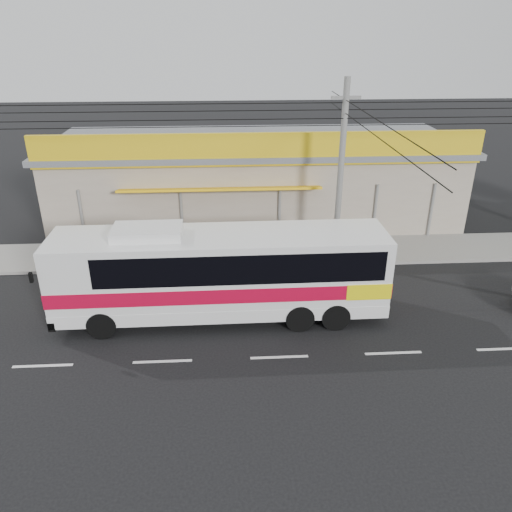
{
  "coord_description": "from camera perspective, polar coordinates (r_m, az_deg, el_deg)",
  "views": [
    {
      "loc": [
        -1.65,
        -16.5,
        10.47
      ],
      "look_at": [
        -0.54,
        2.0,
        1.77
      ],
      "focal_mm": 35.0,
      "sensor_mm": 36.0,
      "label": 1
    }
  ],
  "objects": [
    {
      "name": "ground",
      "position": [
        19.61,
        1.93,
        -7.13
      ],
      "size": [
        120.0,
        120.0,
        0.0
      ],
      "primitive_type": "plane",
      "color": "black",
      "rests_on": "ground"
    },
    {
      "name": "utility_pole",
      "position": [
        22.41,
        10.13,
        15.8
      ],
      "size": [
        34.0,
        14.0,
        8.45
      ],
      "color": "slate",
      "rests_on": "ground"
    },
    {
      "name": "sidewalk",
      "position": [
        24.84,
        0.68,
        0.41
      ],
      "size": [
        30.0,
        3.2,
        0.15
      ],
      "primitive_type": "cube",
      "color": "gray",
      "rests_on": "ground"
    },
    {
      "name": "motorbike_red",
      "position": [
        25.47,
        -18.38,
        1.14
      ],
      "size": [
        2.05,
        1.18,
        1.02
      ],
      "primitive_type": "imported",
      "rotation": [
        0.0,
        0.0,
        1.29
      ],
      "color": "maroon",
      "rests_on": "sidewalk"
    },
    {
      "name": "coach_bus",
      "position": [
        18.79,
        -3.48,
        -1.53
      ],
      "size": [
        12.46,
        2.73,
        3.83
      ],
      "rotation": [
        0.0,
        0.0,
        0.01
      ],
      "color": "silver",
      "rests_on": "ground"
    },
    {
      "name": "lane_markings",
      "position": [
        17.56,
        2.68,
        -11.49
      ],
      "size": [
        50.0,
        0.12,
        0.01
      ],
      "primitive_type": null,
      "color": "silver",
      "rests_on": "ground"
    },
    {
      "name": "motorbike_dark",
      "position": [
        26.13,
        -17.65,
        1.97
      ],
      "size": [
        1.87,
        0.59,
        1.11
      ],
      "primitive_type": "imported",
      "rotation": [
        0.0,
        0.0,
        1.54
      ],
      "color": "black",
      "rests_on": "sidewalk"
    },
    {
      "name": "storefront_building",
      "position": [
        29.25,
        -0.08,
        8.93
      ],
      "size": [
        22.6,
        9.2,
        5.7
      ],
      "color": "gray",
      "rests_on": "ground"
    }
  ]
}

